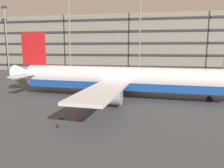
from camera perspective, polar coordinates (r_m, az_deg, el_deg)
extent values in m
plane|color=#424449|center=(35.01, 4.90, -3.81)|extent=(600.00, 600.00, 0.00)
cube|color=gray|center=(80.57, 8.40, 10.70)|extent=(163.23, 16.54, 19.61)
cube|color=#2D2D33|center=(72.44, 7.98, 4.63)|extent=(161.60, 0.24, 0.70)
cube|color=#2D2D33|center=(72.22, 8.05, 7.74)|extent=(161.60, 0.24, 0.70)
cube|color=#2D2D33|center=(72.20, 8.13, 10.85)|extent=(161.60, 0.24, 0.70)
cube|color=#2D2D33|center=(72.40, 8.20, 13.95)|extent=(161.60, 0.24, 0.70)
cube|color=#2D2D33|center=(72.81, 8.28, 17.03)|extent=(161.60, 0.24, 0.70)
cylinder|color=silver|center=(34.89, 3.39, 1.49)|extent=(34.77, 6.03, 3.85)
cube|color=#19479E|center=(35.05, 3.37, -0.22)|extent=(33.38, 5.87, 1.23)
cone|color=silver|center=(42.47, -22.17, 2.64)|extent=(4.80, 3.36, 3.08)
cube|color=red|center=(41.09, -20.36, 8.87)|extent=(4.63, 0.65, 5.77)
cube|color=silver|center=(44.17, -16.93, 3.42)|extent=(2.16, 5.87, 0.20)
cube|color=silver|center=(38.14, -22.58, 2.19)|extent=(2.16, 5.87, 0.20)
cube|color=silver|center=(44.07, 4.37, 2.79)|extent=(5.31, 14.78, 0.36)
cube|color=silver|center=(26.36, -2.55, -1.78)|extent=(5.31, 14.78, 0.36)
cylinder|color=#9E9EA3|center=(41.62, 4.40, 0.50)|extent=(2.88, 2.29, 2.12)
cylinder|color=#9E9EA3|center=(28.98, -0.08, -3.47)|extent=(2.88, 2.29, 2.12)
cylinder|color=black|center=(35.41, 24.77, -3.77)|extent=(0.92, 0.41, 0.90)
cylinder|color=slate|center=(35.28, 24.84, -2.77)|extent=(0.20, 0.20, 1.26)
cylinder|color=black|center=(37.21, 1.73, -2.26)|extent=(0.92, 0.41, 0.90)
cylinder|color=slate|center=(37.09, 1.73, -1.31)|extent=(0.20, 0.20, 1.26)
cylinder|color=black|center=(34.10, 0.53, -3.36)|extent=(0.92, 0.41, 0.90)
cylinder|color=slate|center=(33.97, 0.53, -2.32)|extent=(0.20, 0.20, 1.26)
cylinder|color=gray|center=(84.17, -26.50, 10.46)|extent=(0.36, 0.36, 21.65)
cube|color=#333338|center=(85.27, -27.09, 17.96)|extent=(1.80, 0.50, 0.70)
cylinder|color=gray|center=(72.77, -11.35, 12.93)|extent=(0.36, 0.36, 25.14)
cylinder|color=gray|center=(67.73, 7.48, 13.09)|extent=(0.36, 0.36, 24.65)
cube|color=navy|center=(25.59, -13.50, -8.83)|extent=(0.64, 0.70, 0.24)
cube|color=black|center=(25.89, -13.64, -8.62)|extent=(0.16, 0.13, 0.02)
cube|color=#B21E23|center=(24.56, -9.19, -8.87)|extent=(0.37, 0.48, 0.62)
cylinder|color=#333338|center=(24.32, -9.05, -8.02)|extent=(0.02, 0.02, 0.21)
cylinder|color=#333338|center=(24.55, -9.10, -7.86)|extent=(0.02, 0.02, 0.21)
cube|color=black|center=(24.40, -9.08, -7.70)|extent=(0.12, 0.23, 0.02)
cylinder|color=black|center=(24.50, -9.33, -9.76)|extent=(0.05, 0.04, 0.05)
cylinder|color=black|center=(24.82, -9.40, -9.50)|extent=(0.05, 0.04, 0.05)
cylinder|color=black|center=(24.51, -8.94, -9.74)|extent=(0.05, 0.04, 0.05)
cylinder|color=black|center=(24.83, -9.01, -9.48)|extent=(0.05, 0.04, 0.05)
ellipsoid|color=maroon|center=(23.01, -14.27, -10.73)|extent=(0.27, 0.37, 0.42)
ellipsoid|color=maroon|center=(22.99, -13.99, -10.91)|extent=(0.13, 0.25, 0.19)
torus|color=black|center=(22.95, -14.39, -10.21)|extent=(0.02, 0.08, 0.08)
cube|color=black|center=(23.14, -14.45, -10.63)|extent=(0.03, 0.04, 0.36)
cube|color=black|center=(22.97, -14.64, -10.79)|extent=(0.03, 0.04, 0.36)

